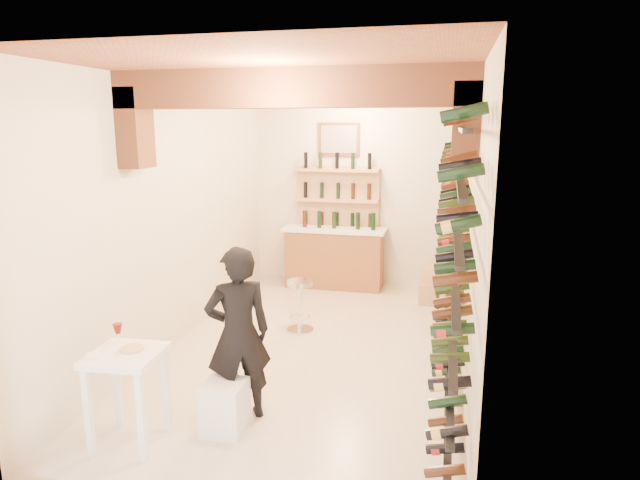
{
  "coord_description": "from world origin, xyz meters",
  "views": [
    {
      "loc": [
        1.49,
        -6.08,
        2.68
      ],
      "look_at": [
        0.0,
        0.3,
        1.3
      ],
      "focal_mm": 30.64,
      "sensor_mm": 36.0,
      "label": 1
    }
  ],
  "objects_px": {
    "tasting_table": "(126,369)",
    "person": "(238,334)",
    "wine_rack": "(449,230)",
    "chrome_barstool": "(300,302)",
    "white_stool": "(224,407)",
    "crate_lower": "(436,293)",
    "back_counter": "(334,256)"
  },
  "relations": [
    {
      "from": "tasting_table",
      "to": "white_stool",
      "type": "xyz_separation_m",
      "value": [
        0.71,
        0.35,
        -0.45
      ]
    },
    {
      "from": "crate_lower",
      "to": "white_stool",
      "type": "bearing_deg",
      "value": -113.06
    },
    {
      "from": "back_counter",
      "to": "person",
      "type": "bearing_deg",
      "value": -89.98
    },
    {
      "from": "white_stool",
      "to": "crate_lower",
      "type": "bearing_deg",
      "value": 66.94
    },
    {
      "from": "wine_rack",
      "to": "back_counter",
      "type": "relative_size",
      "value": 3.35
    },
    {
      "from": "chrome_barstool",
      "to": "back_counter",
      "type": "bearing_deg",
      "value": 89.26
    },
    {
      "from": "back_counter",
      "to": "chrome_barstool",
      "type": "relative_size",
      "value": 2.45
    },
    {
      "from": "wine_rack",
      "to": "white_stool",
      "type": "relative_size",
      "value": 12.46
    },
    {
      "from": "crate_lower",
      "to": "chrome_barstool",
      "type": "bearing_deg",
      "value": -137.04
    },
    {
      "from": "white_stool",
      "to": "back_counter",
      "type": "bearing_deg",
      "value": 89.43
    },
    {
      "from": "tasting_table",
      "to": "crate_lower",
      "type": "xyz_separation_m",
      "value": [
        2.46,
        4.45,
        -0.52
      ]
    },
    {
      "from": "wine_rack",
      "to": "tasting_table",
      "type": "relative_size",
      "value": 5.67
    },
    {
      "from": "chrome_barstool",
      "to": "crate_lower",
      "type": "relative_size",
      "value": 1.31
    },
    {
      "from": "back_counter",
      "to": "tasting_table",
      "type": "distance_m",
      "value": 5.02
    },
    {
      "from": "white_stool",
      "to": "crate_lower",
      "type": "relative_size",
      "value": 0.87
    },
    {
      "from": "person",
      "to": "chrome_barstool",
      "type": "distance_m",
      "value": 2.27
    },
    {
      "from": "tasting_table",
      "to": "white_stool",
      "type": "bearing_deg",
      "value": 22.2
    },
    {
      "from": "chrome_barstool",
      "to": "wine_rack",
      "type": "bearing_deg",
      "value": -16.07
    },
    {
      "from": "tasting_table",
      "to": "person",
      "type": "bearing_deg",
      "value": 34.9
    },
    {
      "from": "tasting_table",
      "to": "crate_lower",
      "type": "relative_size",
      "value": 1.9
    },
    {
      "from": "white_stool",
      "to": "crate_lower",
      "type": "xyz_separation_m",
      "value": [
        1.75,
        4.1,
        -0.07
      ]
    },
    {
      "from": "person",
      "to": "chrome_barstool",
      "type": "height_order",
      "value": "person"
    },
    {
      "from": "tasting_table",
      "to": "chrome_barstool",
      "type": "height_order",
      "value": "tasting_table"
    },
    {
      "from": "back_counter",
      "to": "chrome_barstool",
      "type": "xyz_separation_m",
      "value": [
        -0.03,
        -2.11,
        -0.13
      ]
    },
    {
      "from": "wine_rack",
      "to": "tasting_table",
      "type": "xyz_separation_m",
      "value": [
        -2.59,
        -2.31,
        -0.87
      ]
    },
    {
      "from": "wine_rack",
      "to": "crate_lower",
      "type": "relative_size",
      "value": 10.8
    },
    {
      "from": "back_counter",
      "to": "chrome_barstool",
      "type": "bearing_deg",
      "value": -90.74
    },
    {
      "from": "person",
      "to": "chrome_barstool",
      "type": "relative_size",
      "value": 2.36
    },
    {
      "from": "wine_rack",
      "to": "person",
      "type": "bearing_deg",
      "value": -137.21
    },
    {
      "from": "wine_rack",
      "to": "chrome_barstool",
      "type": "height_order",
      "value": "wine_rack"
    },
    {
      "from": "person",
      "to": "wine_rack",
      "type": "bearing_deg",
      "value": -169.24
    },
    {
      "from": "wine_rack",
      "to": "white_stool",
      "type": "distance_m",
      "value": 3.02
    }
  ]
}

